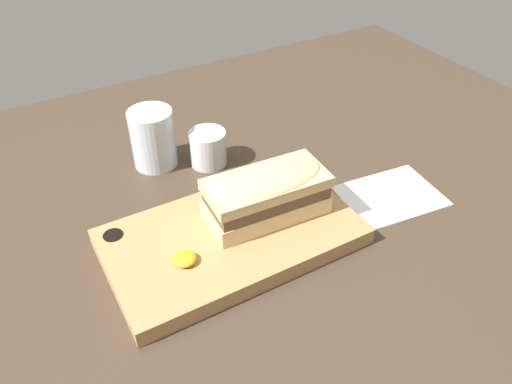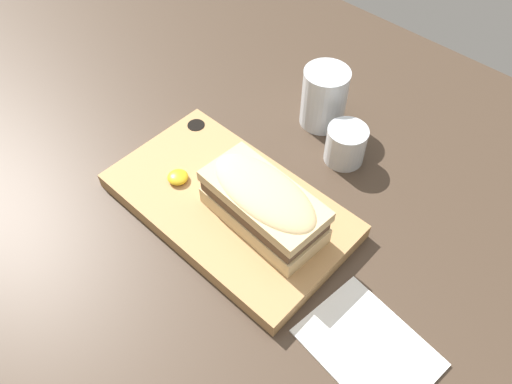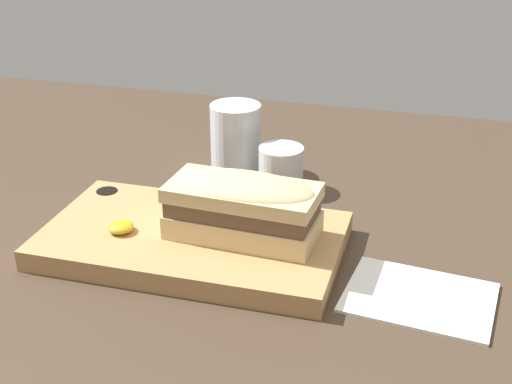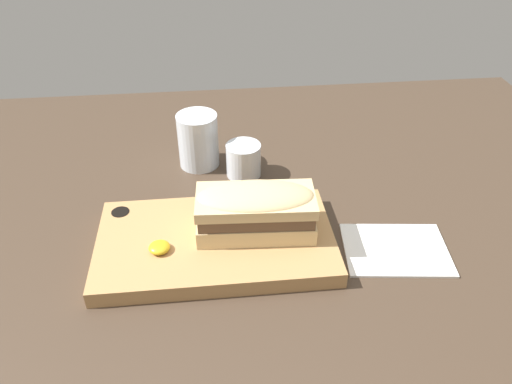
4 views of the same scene
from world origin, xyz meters
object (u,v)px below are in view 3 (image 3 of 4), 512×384
object	(u,v)px
napkin	(419,298)
serving_board	(192,240)
water_glass	(236,142)
sandwich	(243,204)
wine_glass	(281,170)

from	to	relation	value
napkin	serving_board	bearing A→B (deg)	172.93
serving_board	water_glass	distance (cm)	25.97
sandwich	serving_board	bearing A→B (deg)	-174.14
serving_board	water_glass	xyz separation A→B (cm)	(-2.17, 25.67, 3.31)
water_glass	napkin	bearing A→B (deg)	-43.55
sandwich	wine_glass	world-z (taller)	sandwich
serving_board	wine_glass	bearing A→B (deg)	73.23
serving_board	wine_glass	distance (cm)	21.92
sandwich	water_glass	world-z (taller)	water_glass
serving_board	napkin	world-z (taller)	serving_board
water_glass	wine_glass	bearing A→B (deg)	-29.20
wine_glass	serving_board	bearing A→B (deg)	-106.77
serving_board	sandwich	bearing A→B (deg)	5.86
water_glass	wine_glass	distance (cm)	9.87
sandwich	wine_glass	size ratio (longest dim) A/B	2.81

